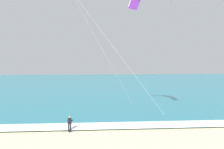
% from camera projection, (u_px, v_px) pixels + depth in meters
% --- Properties ---
extents(sea, '(200.00, 120.00, 0.20)m').
position_uv_depth(sea, '(99.00, 83.00, 87.05)').
color(sea, teal).
rests_on(sea, ground).
extents(surf_foam, '(200.00, 2.97, 0.04)m').
position_uv_depth(surf_foam, '(117.00, 125.00, 28.34)').
color(surf_foam, white).
rests_on(surf_foam, sea).
extents(surfboard, '(0.77, 1.47, 0.09)m').
position_uv_depth(surfboard, '(70.00, 132.00, 26.37)').
color(surfboard, white).
rests_on(surfboard, ground).
extents(kitesurfer, '(0.60, 0.60, 1.69)m').
position_uv_depth(kitesurfer, '(70.00, 123.00, 26.35)').
color(kitesurfer, black).
rests_on(kitesurfer, ground).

